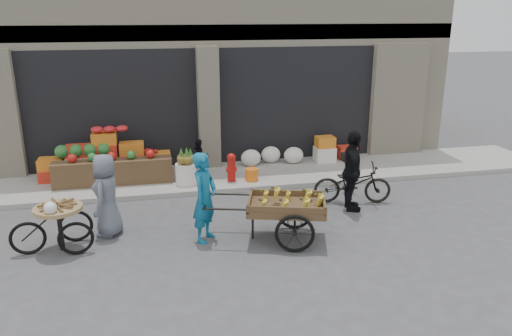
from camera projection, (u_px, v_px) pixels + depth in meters
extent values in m
plane|color=#424244|center=(245.00, 251.00, 8.97)|extent=(80.00, 80.00, 0.00)
cube|color=gray|center=(215.00, 177.00, 12.77)|extent=(18.00, 2.20, 0.12)
cube|color=beige|center=(194.00, 32.00, 15.56)|extent=(14.00, 6.00, 7.00)
cube|color=gray|center=(205.00, 32.00, 12.87)|extent=(14.00, 0.30, 0.40)
cube|color=black|center=(113.00, 106.00, 13.56)|extent=(4.40, 1.60, 3.10)
cube|color=black|center=(289.00, 99.00, 14.56)|extent=(4.40, 1.60, 3.10)
cube|color=beige|center=(208.00, 108.00, 13.27)|extent=(0.55, 0.80, 3.22)
cube|color=brown|center=(113.00, 172.00, 12.03)|extent=(2.80, 0.45, 0.60)
sphere|color=#1E5923|center=(83.00, 151.00, 12.22)|extent=(0.34, 0.34, 0.34)
cylinder|color=silver|center=(186.00, 174.00, 12.06)|extent=(0.52, 0.52, 0.50)
cylinder|color=#A5140F|center=(231.00, 170.00, 12.23)|extent=(0.20, 0.20, 0.56)
sphere|color=#A5140F|center=(231.00, 158.00, 12.13)|extent=(0.22, 0.22, 0.22)
cylinder|color=orange|center=(252.00, 174.00, 12.32)|extent=(0.32, 0.32, 0.30)
ellipsoid|color=silver|center=(272.00, 157.00, 13.59)|extent=(1.70, 0.60, 0.44)
imported|color=black|center=(200.00, 157.00, 12.64)|extent=(0.51, 0.43, 0.93)
cube|color=brown|center=(287.00, 207.00, 9.23)|extent=(1.64, 1.30, 0.13)
torus|color=black|center=(295.00, 234.00, 8.83)|extent=(0.71, 0.26, 0.72)
torus|color=black|center=(295.00, 212.00, 9.80)|extent=(0.71, 0.26, 0.72)
cylinder|color=black|center=(253.00, 224.00, 9.39)|extent=(0.05, 0.05, 0.59)
imported|color=#105B81|center=(205.00, 197.00, 9.18)|extent=(0.68, 0.74, 1.71)
cylinder|color=#9E7F51|center=(58.00, 209.00, 8.79)|extent=(0.94, 0.94, 0.07)
cube|color=black|center=(61.00, 229.00, 8.92)|extent=(0.09, 0.09, 0.80)
torus|color=black|center=(76.00, 238.00, 8.77)|extent=(0.62, 0.13, 0.62)
torus|color=black|center=(76.00, 226.00, 9.27)|extent=(0.62, 0.13, 0.62)
torus|color=black|center=(28.00, 238.00, 8.77)|extent=(0.62, 0.13, 0.62)
imported|color=slate|center=(107.00, 195.00, 9.44)|extent=(0.71, 0.90, 1.61)
imported|color=black|center=(352.00, 183.00, 11.14)|extent=(1.81, 0.97, 0.90)
imported|color=black|center=(352.00, 171.00, 10.59)|extent=(0.65, 1.10, 1.75)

